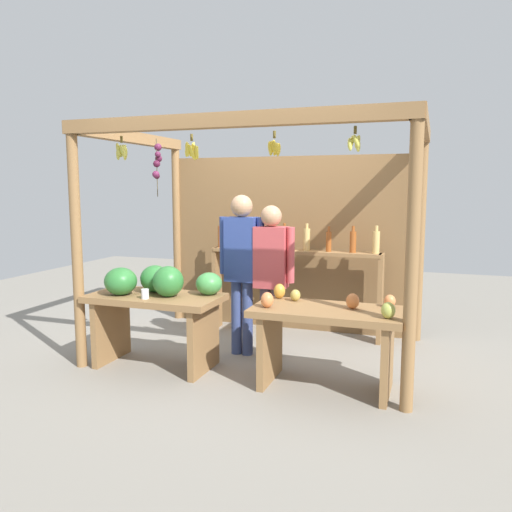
{
  "coord_description": "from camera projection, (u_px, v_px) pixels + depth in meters",
  "views": [
    {
      "loc": [
        1.66,
        -4.92,
        1.71
      ],
      "look_at": [
        0.0,
        -0.2,
        1.04
      ],
      "focal_mm": 35.85,
      "sensor_mm": 36.0,
      "label": 1
    }
  ],
  "objects": [
    {
      "name": "vendor_man",
      "position": [
        242.0,
        260.0,
        5.18
      ],
      "size": [
        0.48,
        0.22,
        1.64
      ],
      "rotation": [
        0.0,
        0.0,
        0.16
      ],
      "color": "#37467D",
      "rests_on": "ground"
    },
    {
      "name": "fruit_counter_left",
      "position": [
        156.0,
        299.0,
        4.88
      ],
      "size": [
        1.27,
        0.64,
        0.99
      ],
      "color": "olive",
      "rests_on": "ground"
    },
    {
      "name": "ground_plane",
      "position": [
        262.0,
        352.0,
        5.38
      ],
      "size": [
        12.0,
        12.0,
        0.0
      ],
      "primitive_type": "plane",
      "color": "gray",
      "rests_on": "ground"
    },
    {
      "name": "vendor_woman",
      "position": [
        271.0,
        268.0,
        5.08
      ],
      "size": [
        0.48,
        0.21,
        1.54
      ],
      "rotation": [
        0.0,
        0.0,
        -0.05
      ],
      "color": "#574756",
      "rests_on": "ground"
    },
    {
      "name": "market_stall",
      "position": [
        275.0,
        220.0,
        5.62
      ],
      "size": [
        3.14,
        2.09,
        2.32
      ],
      "color": "olive",
      "rests_on": "ground"
    },
    {
      "name": "bottle_shelf_unit",
      "position": [
        294.0,
        266.0,
        5.92
      ],
      "size": [
        2.01,
        0.22,
        1.34
      ],
      "color": "olive",
      "rests_on": "ground"
    },
    {
      "name": "fruit_counter_right",
      "position": [
        327.0,
        328.0,
        4.34
      ],
      "size": [
        1.27,
        0.64,
        0.84
      ],
      "color": "olive",
      "rests_on": "ground"
    }
  ]
}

